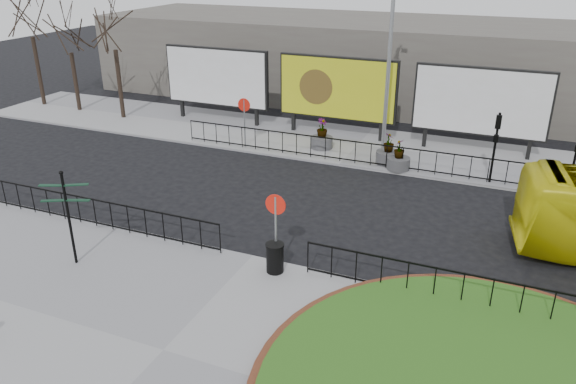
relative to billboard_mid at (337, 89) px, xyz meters
The scene contains 22 objects.
ground 13.31m from the billboard_mid, 83.40° to the right, with size 90.00×90.00×0.00m, color black.
pavement_near 18.21m from the billboard_mid, 85.23° to the right, with size 30.00×10.00×0.12m, color gray.
pavement_far 3.10m from the billboard_mid, 32.94° to the right, with size 44.00×6.00×0.12m, color gray.
railing_near_left 14.15m from the billboard_mid, 108.73° to the right, with size 10.00×0.10×1.10m, color black, non-canonical shape.
railing_near_right 15.62m from the billboard_mid, 58.92° to the right, with size 9.00×0.10×1.10m, color black, non-canonical shape.
railing_far 4.84m from the billboard_mid, 55.75° to the right, with size 18.00×0.10×1.10m, color black, non-canonical shape.
speed_sign_far 5.04m from the billboard_mid, 134.46° to the right, with size 0.64×0.07×2.47m.
speed_sign_near 13.62m from the billboard_mid, 79.41° to the right, with size 0.64×0.07×2.47m.
billboard_left 7.00m from the billboard_mid, behind, with size 6.20×0.31×4.10m.
billboard_mid is the anchor object (origin of this frame).
billboard_right 7.00m from the billboard_mid, ahead, with size 6.20×0.31×4.10m.
lamp_post 4.23m from the billboard_mid, 33.25° to the right, with size 0.74×0.18×9.23m.
signal_pole_a 8.80m from the billboard_mid, 24.42° to the right, with size 0.22×0.26×3.00m.
tree_left 12.63m from the billboard_mid, behind, with size 2.00×2.00×7.00m, color #2D2119, non-canonical shape.
tree_mid 16.05m from the billboard_mid, behind, with size 2.00×2.00×6.20m, color #2D2119, non-canonical shape.
tree_far 19.07m from the billboard_mid, behind, with size 2.00×2.00×7.50m, color #2D2119, non-canonical shape.
building_backdrop 9.15m from the billboard_mid, 80.57° to the left, with size 40.00×10.00×5.00m, color #5B584F.
fingerpost_sign 15.89m from the billboard_mid, 102.42° to the right, with size 1.39×0.82×3.09m.
litter_bin 13.95m from the billboard_mid, 79.36° to the right, with size 0.57×0.57×0.94m.
planter_a 2.95m from the billboard_mid, 90.00° to the right, with size 1.07×1.07×1.49m.
planter_b 5.06m from the billboard_mid, 40.96° to the right, with size 1.09×1.09×1.45m.
planter_c 5.81m from the billboard_mid, 41.04° to the right, with size 1.02×1.02×1.38m.
Camera 1 is at (7.11, -14.02, 9.19)m, focal length 35.00 mm.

